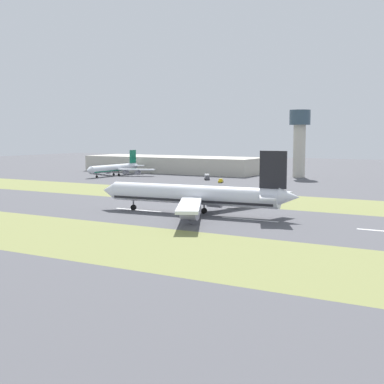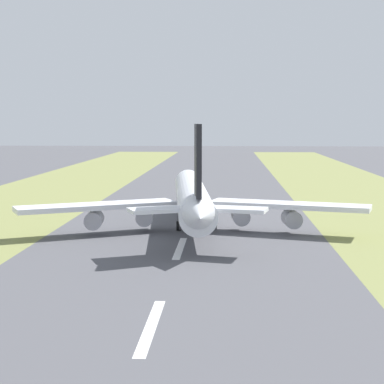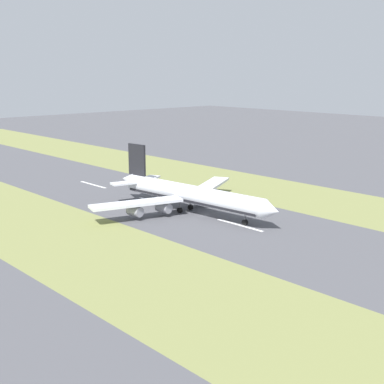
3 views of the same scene
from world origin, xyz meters
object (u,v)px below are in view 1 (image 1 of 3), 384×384
(airplane_main_jet, at_px, (198,195))
(service_truck, at_px, (207,177))
(airplane_parked_apron, at_px, (115,168))
(control_tower, at_px, (300,136))
(terminal_building, at_px, (173,164))
(apron_car, at_px, (221,181))

(airplane_main_jet, relative_size, service_truck, 10.81)
(airplane_parked_apron, relative_size, service_truck, 8.03)
(control_tower, xyz_separation_m, service_truck, (-41.93, 38.09, -22.27))
(terminal_building, distance_m, control_tower, 87.98)
(service_truck, xyz_separation_m, apron_car, (-11.91, -14.38, -0.66))
(service_truck, relative_size, apron_car, 1.32)
(airplane_parked_apron, bearing_deg, service_truck, -88.51)
(apron_car, bearing_deg, service_truck, 50.37)
(control_tower, xyz_separation_m, apron_car, (-53.84, 23.71, -22.94))
(airplane_main_jet, height_order, terminal_building, airplane_main_jet)
(control_tower, bearing_deg, airplane_main_jet, -172.98)
(terminal_building, distance_m, service_truck, 63.75)
(terminal_building, height_order, apron_car, terminal_building)
(apron_car, bearing_deg, airplane_main_jet, -157.13)
(terminal_building, relative_size, control_tower, 3.07)
(apron_car, bearing_deg, terminal_building, 49.11)
(airplane_main_jet, distance_m, terminal_building, 187.66)
(service_truck, distance_m, apron_car, 18.69)
(airplane_parked_apron, bearing_deg, control_tower, -66.46)
(terminal_building, relative_size, airplane_parked_apron, 2.39)
(terminal_building, xyz_separation_m, airplane_parked_apron, (-43.58, 13.98, -0.67))
(airplane_parked_apron, relative_size, apron_car, 10.64)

